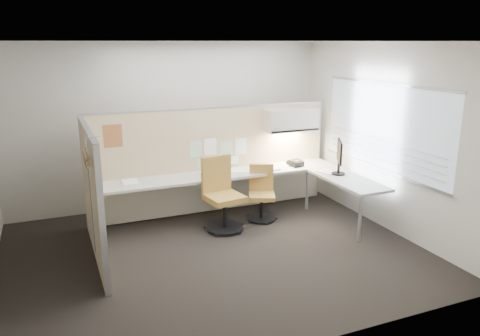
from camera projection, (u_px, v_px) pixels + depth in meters
name	position (u px, v px, depth m)	size (l,w,h in m)	color
floor	(215.00, 253.00, 6.42)	(5.50, 4.50, 0.01)	black
ceiling	(211.00, 41.00, 5.68)	(5.50, 4.50, 0.01)	white
wall_back	(170.00, 125.00, 8.05)	(5.50, 0.02, 2.80)	beige
wall_front	(300.00, 208.00, 4.04)	(5.50, 0.02, 2.80)	beige
wall_right	(384.00, 137.00, 7.07)	(0.02, 4.50, 2.80)	beige
window_pane	(384.00, 127.00, 7.02)	(0.01, 2.80, 1.30)	#9BA6B4
partition_back	(213.00, 160.00, 7.82)	(4.10, 0.06, 1.75)	beige
partition_left	(92.00, 195.00, 6.07)	(0.06, 2.20, 1.75)	beige
desk	(245.00, 181.00, 7.61)	(4.00, 2.07, 0.73)	beige
overhead_bin	(291.00, 120.00, 7.97)	(0.90, 0.36, 0.38)	beige
task_light_strip	(291.00, 132.00, 8.02)	(0.60, 0.06, 0.02)	#FFEABF
pinned_papers	(218.00, 151.00, 7.77)	(1.01, 0.00, 0.47)	#8CBF8C
poster	(113.00, 136.00, 7.05)	(0.28, 0.00, 0.35)	orange
chair_left	(222.00, 196.00, 7.12)	(0.59, 0.61, 1.10)	black
chair_right	(261.00, 195.00, 7.54)	(0.53, 0.55, 0.87)	black
monitor	(339.00, 155.00, 7.44)	(0.28, 0.47, 0.55)	black
phone	(296.00, 163.00, 8.01)	(0.24, 0.23, 0.12)	black
stapler	(266.00, 166.00, 7.96)	(0.14, 0.04, 0.05)	black
tape_dispenser	(289.00, 162.00, 8.15)	(0.10, 0.06, 0.06)	black
coat_hook	(87.00, 169.00, 5.22)	(0.18, 0.45, 1.34)	silver
paper_stack_0	(130.00, 182.00, 7.04)	(0.23, 0.30, 0.03)	white
paper_stack_1	(208.00, 175.00, 7.44)	(0.23, 0.30, 0.04)	white
paper_stack_2	(237.00, 170.00, 7.72)	(0.23, 0.30, 0.02)	white
paper_stack_3	(270.00, 168.00, 7.83)	(0.23, 0.30, 0.03)	white
paper_stack_4	(327.00, 172.00, 7.63)	(0.23, 0.30, 0.02)	white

